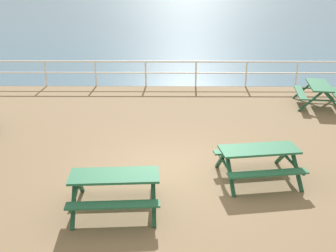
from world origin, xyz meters
The scene contains 6 objects.
ground_plane centered at (0.00, 0.00, -0.10)m, with size 30.00×24.00×0.20m, color #846B4C.
sea_band centered at (0.00, 52.75, 0.00)m, with size 142.00×90.00×0.01m, color #476B84.
seaward_railing centered at (0.00, 7.75, 0.76)m, with size 23.07×0.07×1.08m.
picnic_table_near_right centered at (2.05, -0.47, 0.58)m, with size 2.01×1.77×0.80m.
picnic_table_mid_centre centered at (-1.12, -1.79, 0.58)m, with size 1.89×1.64×0.80m.
picnic_table_far_left centered at (5.30, 5.20, 0.58)m, with size 1.77×2.00×0.80m.
Camera 1 is at (0.02, -9.29, 4.65)m, focal length 44.74 mm.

